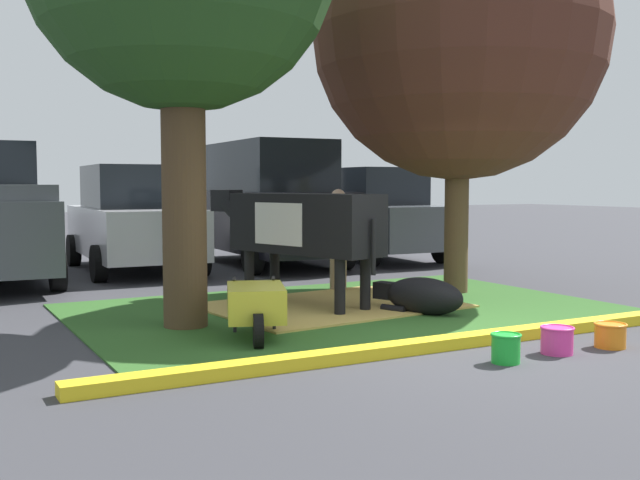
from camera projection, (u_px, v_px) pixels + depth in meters
The scene contains 15 objects.
ground_plane at pixel (463, 344), 7.84m from camera, with size 80.00×80.00×0.00m, color #38383D.
grass_island at pixel (347, 310), 9.93m from camera, with size 6.94×4.65×0.02m, color #2D5B23.
curb_yellow at pixel (469, 340), 7.76m from camera, with size 8.14×0.24×0.12m, color yellow.
hay_bedding at pixel (331, 306), 10.13m from camera, with size 3.20×2.40×0.04m, color tan.
shade_tree_right at pixel (459, 34), 11.20m from camera, with size 4.39×4.39×6.11m.
cow_holstein at pixel (299, 224), 10.16m from camera, with size 1.38×3.05×1.58m.
calf_lying at pixel (422, 296), 9.60m from camera, with size 0.85×1.32×0.48m.
person_handler at pixel (338, 237), 11.61m from camera, with size 0.46×0.34×1.59m.
wheelbarrow at pixel (256, 304), 8.05m from camera, with size 0.99×1.59×0.63m.
bucket_green at pixel (506, 348), 7.00m from camera, with size 0.29×0.29×0.28m.
bucket_pink at pixel (557, 339), 7.39m from camera, with size 0.33×0.33×0.27m.
bucket_orange at pixel (610, 335), 7.67m from camera, with size 0.33×0.33×0.25m.
sedan_blue at pixel (133, 220), 14.37m from camera, with size 2.16×4.47×2.02m.
suv_black at pixel (269, 203), 15.41m from camera, with size 2.26×4.67×2.52m.
sedan_red at pixel (372, 215), 16.61m from camera, with size 2.16×4.47×2.02m.
Camera 1 is at (-5.02, -6.08, 1.67)m, focal length 42.12 mm.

